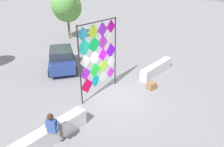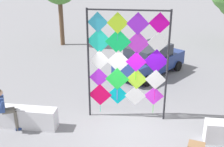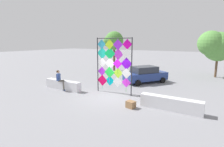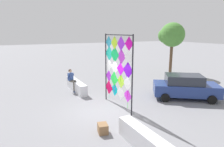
{
  "view_description": "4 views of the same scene",
  "coord_description": "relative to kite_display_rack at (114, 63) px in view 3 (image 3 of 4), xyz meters",
  "views": [
    {
      "loc": [
        -7.01,
        -5.86,
        5.76
      ],
      "look_at": [
        -0.02,
        0.15,
        1.38
      ],
      "focal_mm": 31.81,
      "sensor_mm": 36.0,
      "label": 1
    },
    {
      "loc": [
        0.64,
        -8.5,
        5.58
      ],
      "look_at": [
        -0.67,
        0.71,
        1.8
      ],
      "focal_mm": 46.77,
      "sensor_mm": 36.0,
      "label": 2
    },
    {
      "loc": [
        6.08,
        -9.72,
        3.74
      ],
      "look_at": [
        -0.13,
        0.62,
        1.52
      ],
      "focal_mm": 28.14,
      "sensor_mm": 36.0,
      "label": 3
    },
    {
      "loc": [
        8.79,
        -4.07,
        4.1
      ],
      "look_at": [
        -0.39,
        0.69,
        1.87
      ],
      "focal_mm": 31.08,
      "sensor_mm": 36.0,
      "label": 4
    }
  ],
  "objects": [
    {
      "name": "plaza_ledge_left",
      "position": [
        -3.94,
        -1.14,
        -1.89
      ],
      "size": [
        3.31,
        0.5,
        0.73
      ],
      "primitive_type": "cube",
      "color": "silver",
      "rests_on": "ground"
    },
    {
      "name": "seated_vendor",
      "position": [
        -3.9,
        -1.46,
        -1.32
      ],
      "size": [
        0.76,
        0.64,
        1.57
      ],
      "color": "#666056",
      "rests_on": "ground"
    },
    {
      "name": "ground",
      "position": [
        0.17,
        -0.92,
        -2.25
      ],
      "size": [
        120.0,
        120.0,
        0.0
      ],
      "primitive_type": "plane",
      "color": "gray"
    },
    {
      "name": "plaza_ledge_right",
      "position": [
        4.29,
        -1.14,
        -1.89
      ],
      "size": [
        3.31,
        0.5,
        0.73
      ],
      "primitive_type": "cube",
      "color": "silver",
      "rests_on": "ground"
    },
    {
      "name": "tree_broadleaf",
      "position": [
        6.06,
        10.4,
        0.99
      ],
      "size": [
        3.47,
        3.24,
        4.81
      ],
      "color": "brown",
      "rests_on": "ground"
    },
    {
      "name": "kite_display_rack",
      "position": [
        0.0,
        0.0,
        0.0
      ],
      "size": [
        2.82,
        0.17,
        3.99
      ],
      "color": "#232328",
      "rests_on": "ground"
    },
    {
      "name": "cardboard_box_large",
      "position": [
        2.28,
        -1.95,
        -2.05
      ],
      "size": [
        0.56,
        0.48,
        0.39
      ],
      "primitive_type": "cube",
      "rotation": [
        0.0,
        0.0,
        -0.23
      ],
      "color": "olive",
      "rests_on": "ground"
    },
    {
      "name": "parked_car",
      "position": [
        0.74,
        4.41,
        -1.49
      ],
      "size": [
        3.58,
        4.12,
        1.5
      ],
      "color": "navy",
      "rests_on": "ground"
    },
    {
      "name": "tree_far_right",
      "position": [
        -5.26,
        8.8,
        1.51
      ],
      "size": [
        2.41,
        2.31,
        4.98
      ],
      "color": "brown",
      "rests_on": "ground"
    }
  ]
}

